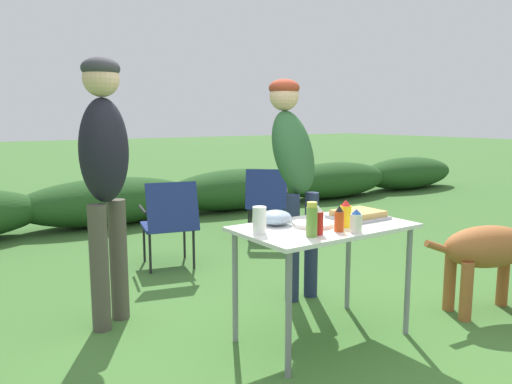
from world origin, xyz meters
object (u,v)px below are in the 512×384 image
folding_table (324,237)px  camp_chair_green_behind_table (170,220)px  mustard_bottle (346,214)px  standing_person_in_olive_jacket (293,158)px  plate_stack (313,224)px  camp_chair_near_hedge (267,200)px  paper_cup_stack (259,220)px  mayo_bottle (356,221)px  relish_jar (312,220)px  hot_sauce_bottle (339,219)px  ketchup_bottle (318,221)px  mixing_bowl (276,218)px  standing_person_in_red_jacket (105,162)px  food_tray (358,215)px  dog (496,249)px

folding_table → camp_chair_green_behind_table: camp_chair_green_behind_table is taller
camp_chair_green_behind_table → mustard_bottle: bearing=-68.9°
folding_table → standing_person_in_olive_jacket: standing_person_in_olive_jacket is taller
plate_stack → camp_chair_near_hedge: bearing=60.6°
folding_table → paper_cup_stack: bearing=174.5°
camp_chair_near_hedge → mayo_bottle: bearing=-77.7°
folding_table → relish_jar: size_ratio=5.55×
paper_cup_stack → relish_jar: relish_jar is taller
mustard_bottle → hot_sauce_bottle: size_ratio=1.11×
ketchup_bottle → standing_person_in_olive_jacket: (0.54, 0.91, 0.27)m
mustard_bottle → standing_person_in_olive_jacket: bearing=72.4°
camp_chair_green_behind_table → hot_sauce_bottle: bearing=-72.2°
paper_cup_stack → mayo_bottle: 0.57m
camp_chair_green_behind_table → mixing_bowl: bearing=-78.0°
standing_person_in_red_jacket → camp_chair_green_behind_table: bearing=11.3°
food_tray → standing_person_in_red_jacket: 1.71m
hot_sauce_bottle → standing_person_in_red_jacket: size_ratio=0.09×
dog → folding_table: bearing=-83.9°
relish_jar → dog: (1.58, -0.20, -0.36)m
plate_stack → ketchup_bottle: bearing=-124.1°
plate_stack → mayo_bottle: size_ratio=1.81×
plate_stack → relish_jar: bearing=-132.4°
mustard_bottle → mayo_bottle: mustard_bottle is taller
paper_cup_stack → camp_chair_green_behind_table: bearing=81.3°
mayo_bottle → camp_chair_green_behind_table: 2.21m
food_tray → hot_sauce_bottle: bearing=-151.2°
camp_chair_near_hedge → dog: bearing=-50.8°
mustard_bottle → camp_chair_near_hedge: mustard_bottle is taller
mixing_bowl → hot_sauce_bottle: (0.20, -0.36, 0.03)m
paper_cup_stack → ketchup_bottle: ketchup_bottle is taller
paper_cup_stack → ketchup_bottle: (0.26, -0.21, 0.00)m
food_tray → mixing_bowl: size_ratio=1.69×
relish_jar → standing_person_in_olive_jacket: standing_person_in_olive_jacket is taller
mustard_bottle → dog: mustard_bottle is taller
folding_table → mixing_bowl: mixing_bowl is taller
mayo_bottle → relish_jar: bearing=165.7°
relish_jar → standing_person_in_olive_jacket: 1.14m
paper_cup_stack → standing_person_in_olive_jacket: standing_person_in_olive_jacket is taller
folding_table → food_tray: bearing=4.4°
folding_table → standing_person_in_red_jacket: 1.51m
mustard_bottle → folding_table: bearing=121.7°
paper_cup_stack → food_tray: bearing=-1.4°
ketchup_bottle → dog: (1.51, -0.22, -0.35)m
plate_stack → standing_person_in_red_jacket: standing_person_in_red_jacket is taller
mixing_bowl → paper_cup_stack: 0.26m
ketchup_bottle → standing_person_in_olive_jacket: bearing=59.2°
mustard_bottle → hot_sauce_bottle: (-0.11, -0.06, -0.01)m
camp_chair_near_hedge → camp_chair_green_behind_table: bearing=-126.3°
dog → camp_chair_near_hedge: size_ratio=1.25×
standing_person_in_olive_jacket → mixing_bowl: bearing=-134.1°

